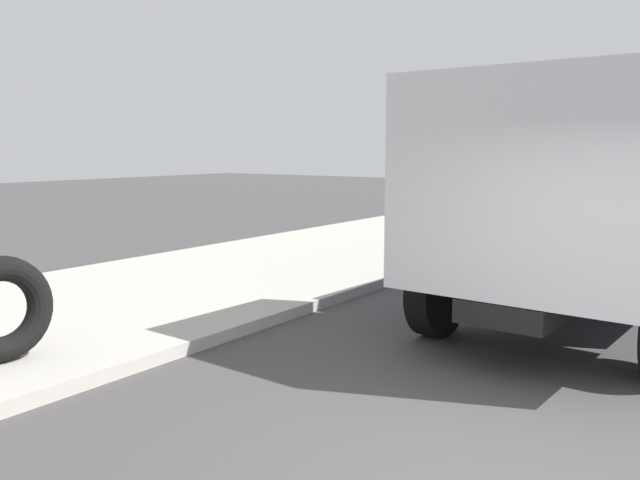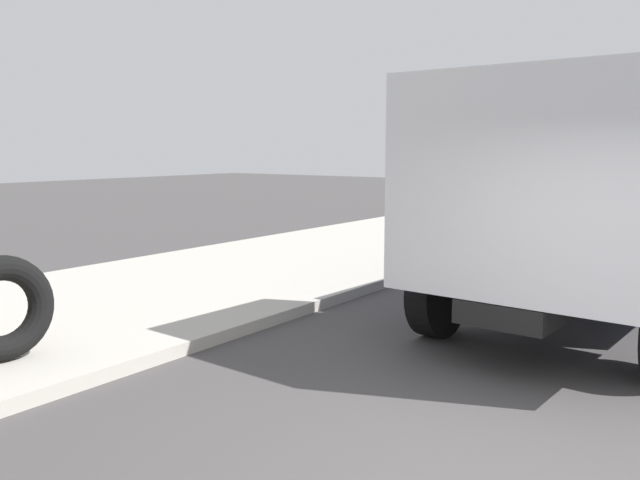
% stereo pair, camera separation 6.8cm
% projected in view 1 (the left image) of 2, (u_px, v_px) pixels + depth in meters
% --- Properties ---
extents(loose_tire, '(1.08, 0.41, 1.07)m').
position_uv_depth(loose_tire, '(1.00, 309.00, 6.46)').
color(loose_tire, black).
rests_on(loose_tire, sidewalk_curb).
extents(dump_truck_blue, '(7.12, 3.08, 3.00)m').
position_uv_depth(dump_truck_blue, '(601.00, 197.00, 8.64)').
color(dump_truck_blue, '#1E3899').
rests_on(dump_truck_blue, ground).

